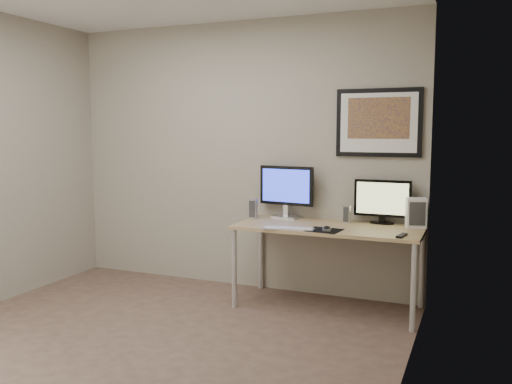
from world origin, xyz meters
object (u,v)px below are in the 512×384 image
(monitor_large, at_px, (286,189))
(speaker_left, at_px, (254,209))
(monitor_tv, at_px, (382,200))
(speaker_right, at_px, (347,214))
(keyboard, at_px, (289,228))
(desk, at_px, (328,233))
(framed_art, at_px, (379,123))
(fan_unit, at_px, (416,213))

(monitor_large, distance_m, speaker_left, 0.36)
(monitor_large, bearing_deg, monitor_tv, 8.43)
(monitor_tv, distance_m, speaker_right, 0.33)
(monitor_large, relative_size, monitor_tv, 1.08)
(speaker_left, xyz_separation_m, keyboard, (0.49, -0.40, -0.09))
(desk, distance_m, speaker_left, 0.78)
(speaker_right, bearing_deg, framed_art, 33.72)
(keyboard, bearing_deg, speaker_left, 131.75)
(monitor_large, bearing_deg, fan_unit, 4.85)
(monitor_large, relative_size, speaker_right, 3.38)
(desk, relative_size, speaker_left, 8.62)
(speaker_left, height_order, fan_unit, fan_unit)
(speaker_right, bearing_deg, monitor_large, -175.58)
(framed_art, bearing_deg, desk, -136.54)
(framed_art, distance_m, keyboard, 1.24)
(framed_art, height_order, speaker_right, framed_art)
(fan_unit, bearing_deg, framed_art, 146.76)
(desk, bearing_deg, speaker_left, 171.37)
(framed_art, relative_size, speaker_left, 4.04)
(framed_art, bearing_deg, speaker_right, -154.09)
(desk, bearing_deg, framed_art, 43.46)
(monitor_large, xyz_separation_m, monitor_tv, (0.89, 0.03, -0.06))
(speaker_left, distance_m, speaker_right, 0.87)
(monitor_tv, height_order, keyboard, monitor_tv)
(desk, bearing_deg, monitor_tv, 34.39)
(monitor_large, bearing_deg, framed_art, 12.06)
(monitor_large, distance_m, fan_unit, 1.19)
(desk, distance_m, monitor_large, 0.64)
(framed_art, relative_size, speaker_right, 4.70)
(framed_art, height_order, speaker_left, framed_art)
(desk, bearing_deg, monitor_large, 152.18)
(monitor_tv, bearing_deg, keyboard, -139.41)
(desk, relative_size, speaker_right, 10.03)
(monitor_large, xyz_separation_m, speaker_left, (-0.28, -0.14, -0.18))
(speaker_left, height_order, speaker_right, speaker_left)
(monitor_large, relative_size, keyboard, 1.27)
(speaker_left, relative_size, fan_unit, 0.73)
(keyboard, bearing_deg, desk, 37.77)
(desk, bearing_deg, keyboard, -133.27)
(monitor_tv, bearing_deg, speaker_left, -171.06)
(monitor_tv, bearing_deg, fan_unit, -11.46)
(keyboard, bearing_deg, speaker_right, 43.79)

